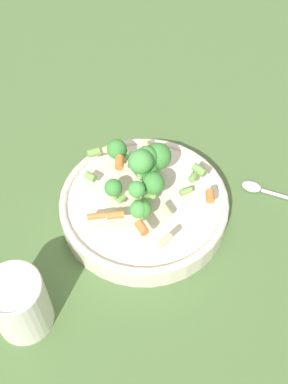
% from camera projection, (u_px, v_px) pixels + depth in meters
% --- Properties ---
extents(ground_plane, '(3.00, 3.00, 0.00)m').
position_uv_depth(ground_plane, '(144.00, 213.00, 0.81)').
color(ground_plane, '#4C6B38').
extents(bowl, '(0.29, 0.29, 0.05)m').
position_uv_depth(bowl, '(144.00, 205.00, 0.79)').
color(bowl, beige).
rests_on(bowl, ground_plane).
extents(pasta_salad, '(0.24, 0.21, 0.09)m').
position_uv_depth(pasta_salad, '(143.00, 170.00, 0.75)').
color(pasta_salad, '#8CB766').
rests_on(pasta_salad, bowl).
extents(cup, '(0.08, 0.08, 0.11)m').
position_uv_depth(cup, '(19.00, 303.00, 0.64)').
color(cup, silver).
rests_on(cup, ground_plane).
extents(spoon, '(0.13, 0.16, 0.01)m').
position_uv_depth(spoon, '(275.00, 194.00, 0.83)').
color(spoon, silver).
rests_on(spoon, ground_plane).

